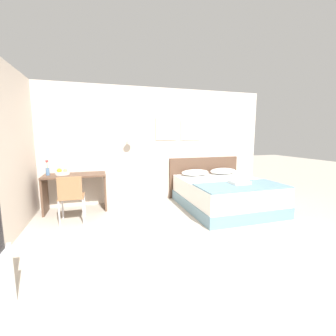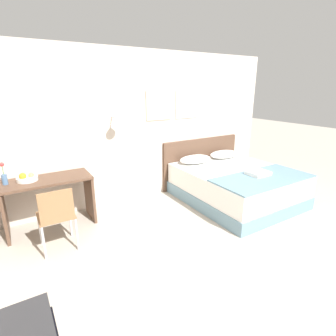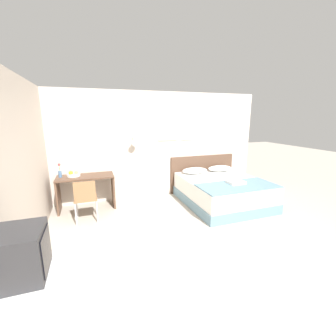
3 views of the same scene
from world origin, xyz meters
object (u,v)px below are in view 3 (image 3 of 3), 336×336
object	(u,v)px
headboard	(202,173)
flower_vase	(60,172)
bed	(222,191)
pillow_right	(220,168)
folded_towel_near_foot	(236,182)
fruit_bowl	(73,175)
throw_blanket	(238,186)
tv_stand	(29,303)
television	(21,254)
pillow_left	(195,171)
desk	(86,186)
desk_chair	(85,197)

from	to	relation	value
headboard	flower_vase	bearing A→B (deg)	-175.89
bed	pillow_right	world-z (taller)	pillow_right
folded_towel_near_foot	fruit_bowl	size ratio (longest dim) A/B	1.27
throw_blanket	tv_stand	distance (m)	3.96
pillow_right	folded_towel_near_foot	bearing A→B (deg)	-105.96
headboard	television	xyz separation A→B (m)	(-3.58, -3.26, 0.33)
pillow_left	fruit_bowl	distance (m)	2.93
tv_stand	television	world-z (taller)	television
headboard	tv_stand	distance (m)	4.85
folded_towel_near_foot	television	bearing A→B (deg)	-153.71
bed	pillow_right	distance (m)	0.91
desk	fruit_bowl	distance (m)	0.37
pillow_left	desk	distance (m)	2.68
bed	throw_blanket	world-z (taller)	throw_blanket
headboard	desk	xyz separation A→B (m)	(-3.06, -0.30, 0.04)
television	pillow_right	bearing A→B (deg)	36.89
tv_stand	fruit_bowl	bearing A→B (deg)	84.62
pillow_left	folded_towel_near_foot	size ratio (longest dim) A/B	1.95
folded_towel_near_foot	fruit_bowl	distance (m)	3.56
folded_towel_near_foot	tv_stand	bearing A→B (deg)	-153.73
fruit_bowl	television	bearing A→B (deg)	-95.32
pillow_left	throw_blanket	world-z (taller)	pillow_left
desk_chair	fruit_bowl	size ratio (longest dim) A/B	3.14
headboard	fruit_bowl	world-z (taller)	headboard
bed	desk_chair	world-z (taller)	desk_chair
throw_blanket	television	xyz separation A→B (m)	(-3.58, -1.65, 0.22)
fruit_bowl	television	distance (m)	3.02
pillow_left	flower_vase	bearing A→B (deg)	179.42
throw_blanket	desk	distance (m)	3.33
desk	desk_chair	size ratio (longest dim) A/B	1.40
folded_towel_near_foot	desk	distance (m)	3.32
headboard	pillow_left	xyz separation A→B (m)	(-0.38, -0.29, 0.17)
pillow_right	desk_chair	world-z (taller)	desk_chair
pillow_left	desk_chair	bearing A→B (deg)	-165.05
bed	flower_vase	size ratio (longest dim) A/B	6.44
pillow_left	pillow_right	bearing A→B (deg)	0.00
headboard	tv_stand	bearing A→B (deg)	-137.71
bed	desk	world-z (taller)	desk
pillow_right	flower_vase	world-z (taller)	flower_vase
fruit_bowl	tv_stand	xyz separation A→B (m)	(-0.28, -3.01, -0.51)
pillow_right	throw_blanket	size ratio (longest dim) A/B	0.40
pillow_right	tv_stand	bearing A→B (deg)	-143.13
desk	desk_chair	bearing A→B (deg)	-90.74
desk_chair	flower_vase	world-z (taller)	flower_vase
desk	television	bearing A→B (deg)	-100.00
folded_towel_near_foot	flower_vase	xyz separation A→B (m)	(-3.60, 1.22, 0.23)
television	desk_chair	bearing A→B (deg)	77.19
pillow_left	desk	world-z (taller)	desk
television	flower_vase	bearing A→B (deg)	89.65
tv_stand	pillow_left	bearing A→B (deg)	42.83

